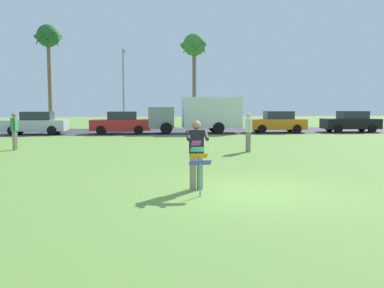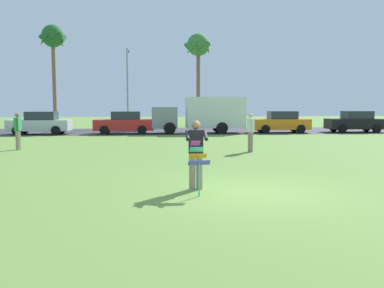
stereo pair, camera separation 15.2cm
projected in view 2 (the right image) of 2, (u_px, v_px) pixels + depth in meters
name	position (u px, v px, depth m)	size (l,w,h in m)	color
ground_plane	(246.00, 192.00, 10.18)	(120.00, 120.00, 0.00)	olive
road_strip	(181.00, 131.00, 32.74)	(120.00, 8.00, 0.01)	#38383D
person_kite_flyer	(196.00, 152.00, 10.42)	(0.56, 0.67, 1.73)	gray
kite_held	(198.00, 159.00, 9.79)	(0.52, 0.66, 1.26)	#D83399
parked_car_silver	(40.00, 123.00, 29.32)	(4.24, 1.92, 1.60)	silver
parked_car_red	(125.00, 123.00, 29.88)	(4.22, 1.87, 1.60)	red
parked_truck_grey_van	(204.00, 114.00, 30.37)	(6.70, 2.13, 2.62)	gray
parked_car_orange	(281.00, 122.00, 30.98)	(4.25, 1.94, 1.60)	orange
parked_car_black	(355.00, 122.00, 31.53)	(4.25, 1.94, 1.60)	black
palm_tree_left_near	(53.00, 41.00, 39.26)	(2.58, 2.71, 9.53)	brown
palm_tree_right_near	(198.00, 49.00, 39.43)	(2.58, 2.71, 8.75)	brown
streetlight_pole	(128.00, 83.00, 36.91)	(0.24, 1.65, 7.00)	#9E9EA3
person_walker_near	(18.00, 130.00, 19.45)	(0.25, 0.57, 1.73)	gray
person_walker_far	(251.00, 131.00, 18.58)	(0.27, 0.57, 1.73)	gray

